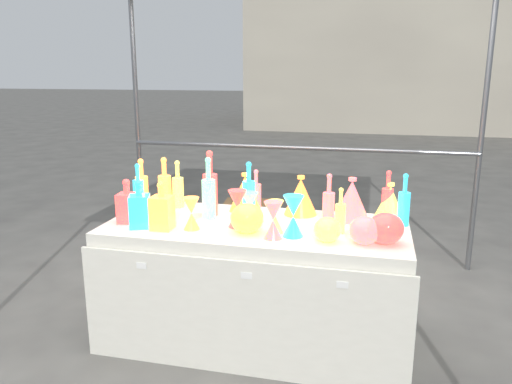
% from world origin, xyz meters
% --- Properties ---
extents(ground, '(80.00, 80.00, 0.00)m').
position_xyz_m(ground, '(0.00, 0.00, 0.00)').
color(ground, slate).
rests_on(ground, ground).
extents(display_table, '(1.84, 0.83, 0.75)m').
position_xyz_m(display_table, '(0.00, -0.01, 0.37)').
color(display_table, white).
rests_on(display_table, ground).
extents(background_building, '(14.00, 6.00, 6.00)m').
position_xyz_m(background_building, '(4.00, 14.00, 3.00)').
color(background_building, beige).
rests_on(background_building, ground).
extents(cardboard_box_closed, '(0.57, 0.44, 0.39)m').
position_xyz_m(cardboard_box_closed, '(-0.48, 1.81, 0.19)').
color(cardboard_box_closed, '#A4764A').
rests_on(cardboard_box_closed, ground).
extents(cardboard_box_flat, '(0.71, 0.53, 0.06)m').
position_xyz_m(cardboard_box_flat, '(0.37, 2.37, 0.03)').
color(cardboard_box_flat, '#A4764A').
rests_on(cardboard_box_flat, ground).
extents(bottle_0, '(0.09, 0.09, 0.33)m').
position_xyz_m(bottle_0, '(-0.85, 0.23, 0.91)').
color(bottle_0, '#F0163C').
rests_on(bottle_0, display_table).
extents(bottle_1, '(0.09, 0.09, 0.30)m').
position_xyz_m(bottle_1, '(-0.85, 0.17, 0.90)').
color(bottle_1, '#1A7815').
rests_on(bottle_1, display_table).
extents(bottle_2, '(0.12, 0.12, 0.42)m').
position_xyz_m(bottle_2, '(-0.33, 0.13, 0.96)').
color(bottle_2, '#D56216').
rests_on(bottle_2, display_table).
extents(bottle_3, '(0.07, 0.07, 0.27)m').
position_xyz_m(bottle_3, '(-0.08, 0.35, 0.88)').
color(bottle_3, '#261DAA').
rests_on(bottle_3, display_table).
extents(bottle_4, '(0.09, 0.09, 0.32)m').
position_xyz_m(bottle_4, '(-0.60, 0.26, 0.91)').
color(bottle_4, '#126E73').
rests_on(bottle_4, display_table).
extents(bottle_5, '(0.10, 0.10, 0.39)m').
position_xyz_m(bottle_5, '(-0.31, 0.05, 0.94)').
color(bottle_5, '#A9215B').
rests_on(bottle_5, display_table).
extents(bottle_6, '(0.11, 0.11, 0.34)m').
position_xyz_m(bottle_6, '(-0.70, 0.26, 0.92)').
color(bottle_6, '#F0163C').
rests_on(bottle_6, display_table).
extents(bottle_7, '(0.10, 0.10, 0.34)m').
position_xyz_m(bottle_7, '(-0.09, 0.20, 0.92)').
color(bottle_7, '#1A7815').
rests_on(bottle_7, display_table).
extents(decanter_0, '(0.12, 0.12, 0.28)m').
position_xyz_m(decanter_0, '(-0.51, -0.22, 0.89)').
color(decanter_0, '#F0163C').
rests_on(decanter_0, display_table).
extents(decanter_1, '(0.12, 0.12, 0.27)m').
position_xyz_m(decanter_1, '(-0.77, -0.14, 0.88)').
color(decanter_1, '#D56216').
rests_on(decanter_1, display_table).
extents(decanter_2, '(0.15, 0.15, 0.28)m').
position_xyz_m(decanter_2, '(-0.65, -0.21, 0.89)').
color(decanter_2, '#1A7815').
rests_on(decanter_2, display_table).
extents(hourglass_0, '(0.14, 0.14, 0.22)m').
position_xyz_m(hourglass_0, '(-0.10, -0.07, 0.86)').
color(hourglass_0, '#D56216').
rests_on(hourglass_0, display_table).
extents(hourglass_1, '(0.12, 0.12, 0.21)m').
position_xyz_m(hourglass_1, '(0.15, -0.23, 0.85)').
color(hourglass_1, '#261DAA').
rests_on(hourglass_1, display_table).
extents(hourglass_2, '(0.11, 0.11, 0.19)m').
position_xyz_m(hourglass_2, '(0.14, -0.13, 0.84)').
color(hourglass_2, '#126E73').
rests_on(hourglass_2, display_table).
extents(hourglass_3, '(0.12, 0.12, 0.20)m').
position_xyz_m(hourglass_3, '(-0.03, -0.03, 0.85)').
color(hourglass_3, '#A9215B').
rests_on(hourglass_3, display_table).
extents(hourglass_4, '(0.10, 0.10, 0.19)m').
position_xyz_m(hourglass_4, '(-0.34, -0.18, 0.85)').
color(hourglass_4, '#F0163C').
rests_on(hourglass_4, display_table).
extents(hourglass_5, '(0.16, 0.16, 0.23)m').
position_xyz_m(hourglass_5, '(0.25, -0.17, 0.87)').
color(hourglass_5, '#1A7815').
rests_on(hourglass_5, display_table).
extents(globe_0, '(0.25, 0.25, 0.15)m').
position_xyz_m(globe_0, '(-0.01, -0.17, 0.83)').
color(globe_0, '#F0163C').
rests_on(globe_0, display_table).
extents(globe_1, '(0.15, 0.15, 0.12)m').
position_xyz_m(globe_1, '(0.45, -0.22, 0.81)').
color(globe_1, '#126E73').
rests_on(globe_1, display_table).
extents(globe_2, '(0.23, 0.23, 0.15)m').
position_xyz_m(globe_2, '(0.75, -0.18, 0.83)').
color(globe_2, '#D56216').
rests_on(globe_2, display_table).
extents(globe_3, '(0.18, 0.18, 0.13)m').
position_xyz_m(globe_3, '(0.64, -0.21, 0.82)').
color(globe_3, '#261DAA').
rests_on(globe_3, display_table).
extents(lampshade_0, '(0.27, 0.27, 0.25)m').
position_xyz_m(lampshade_0, '(-0.14, 0.28, 0.88)').
color(lampshade_0, yellow).
rests_on(lampshade_0, display_table).
extents(lampshade_1, '(0.26, 0.26, 0.25)m').
position_xyz_m(lampshade_1, '(0.23, 0.28, 0.88)').
color(lampshade_1, yellow).
rests_on(lampshade_1, display_table).
extents(lampshade_2, '(0.26, 0.26, 0.27)m').
position_xyz_m(lampshade_2, '(0.55, 0.23, 0.88)').
color(lampshade_2, '#261DAA').
rests_on(lampshade_2, display_table).
extents(lampshade_3, '(0.25, 0.25, 0.24)m').
position_xyz_m(lampshade_3, '(0.78, 0.28, 0.87)').
color(lampshade_3, '#126E73').
rests_on(lampshade_3, display_table).
extents(bottle_8, '(0.09, 0.09, 0.32)m').
position_xyz_m(bottle_8, '(0.86, 0.19, 0.91)').
color(bottle_8, '#1A7815').
rests_on(bottle_8, display_table).
extents(bottle_9, '(0.09, 0.09, 0.31)m').
position_xyz_m(bottle_9, '(0.76, 0.28, 0.91)').
color(bottle_9, '#D56216').
rests_on(bottle_9, display_table).
extents(bottle_10, '(0.09, 0.09, 0.32)m').
position_xyz_m(bottle_10, '(0.42, 0.07, 0.91)').
color(bottle_10, '#261DAA').
rests_on(bottle_10, display_table).
extents(bottle_11, '(0.06, 0.06, 0.26)m').
position_xyz_m(bottle_11, '(0.50, -0.05, 0.88)').
color(bottle_11, '#126E73').
rests_on(bottle_11, display_table).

